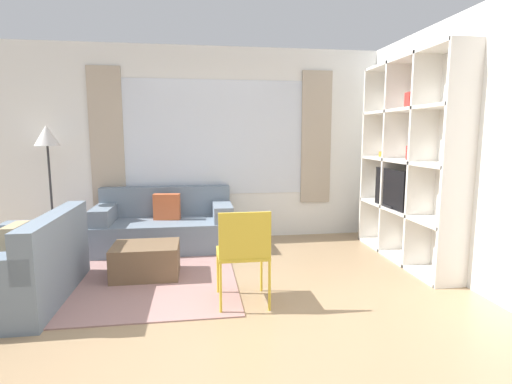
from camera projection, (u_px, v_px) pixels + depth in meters
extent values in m
plane|color=#9E7F5B|center=(235.00, 330.00, 3.09)|extent=(16.00, 16.00, 0.00)
cube|color=white|center=(215.00, 145.00, 5.67)|extent=(5.91, 0.07, 2.70)
cube|color=silver|center=(215.00, 138.00, 5.62)|extent=(2.59, 0.01, 1.60)
cube|color=#B2A38E|center=(107.00, 138.00, 5.39)|extent=(0.44, 0.03, 1.90)
cube|color=#B2A38E|center=(316.00, 138.00, 5.82)|extent=(0.44, 0.03, 1.90)
cube|color=white|center=(428.00, 147.00, 4.61)|extent=(0.07, 4.00, 2.70)
cube|color=gray|center=(122.00, 275.00, 4.28)|extent=(2.39, 2.37, 0.01)
cube|color=silver|center=(421.00, 161.00, 4.70)|extent=(0.02, 1.85, 2.38)
cube|color=silver|center=(458.00, 168.00, 3.77)|extent=(0.34, 0.04, 2.38)
cube|color=silver|center=(422.00, 163.00, 4.37)|extent=(0.34, 0.04, 2.38)
cube|color=silver|center=(395.00, 160.00, 4.98)|extent=(0.34, 0.04, 2.38)
cube|color=silver|center=(373.00, 157.00, 5.58)|extent=(0.34, 0.04, 2.38)
cube|color=silver|center=(402.00, 257.00, 4.84)|extent=(0.34, 1.85, 0.04)
cube|color=silver|center=(405.00, 211.00, 4.76)|extent=(0.34, 1.85, 0.04)
cube|color=silver|center=(408.00, 161.00, 4.67)|extent=(0.34, 1.85, 0.04)
cube|color=silver|center=(410.00, 110.00, 4.59)|extent=(0.34, 1.85, 0.04)
cube|color=silver|center=(413.00, 58.00, 4.51)|extent=(0.34, 1.85, 0.04)
cube|color=black|center=(390.00, 188.00, 4.85)|extent=(0.04, 0.72, 0.47)
cube|color=black|center=(390.00, 206.00, 4.88)|extent=(0.10, 0.24, 0.03)
cylinder|color=red|center=(408.00, 153.00, 4.62)|extent=(0.06, 0.06, 0.16)
cylinder|color=red|center=(405.00, 206.00, 4.72)|extent=(0.08, 0.08, 0.10)
cylinder|color=orange|center=(382.00, 154.00, 5.28)|extent=(0.09, 0.09, 0.07)
cube|color=red|center=(411.00, 100.00, 4.54)|extent=(0.11, 0.11, 0.17)
cube|color=slate|center=(165.00, 235.00, 5.24)|extent=(1.74, 0.83, 0.39)
cube|color=slate|center=(166.00, 201.00, 5.50)|extent=(1.74, 0.18, 0.40)
cube|color=slate|center=(104.00, 214.00, 5.09)|extent=(0.24, 0.77, 0.21)
cube|color=slate|center=(222.00, 211.00, 5.30)|extent=(0.24, 0.77, 0.21)
cube|color=#C65B33|center=(167.00, 207.00, 5.24)|extent=(0.35, 0.16, 0.34)
cube|color=slate|center=(20.00, 279.00, 3.63)|extent=(0.83, 1.46, 0.39)
cube|color=slate|center=(55.00, 236.00, 3.62)|extent=(0.18, 1.46, 0.40)
cube|color=slate|center=(43.00, 231.00, 4.18)|extent=(0.77, 0.24, 0.21)
cube|color=tan|center=(17.00, 244.00, 3.47)|extent=(0.12, 0.34, 0.34)
cube|color=brown|center=(146.00, 261.00, 4.22)|extent=(0.68, 0.52, 0.35)
cylinder|color=black|center=(55.00, 248.00, 5.25)|extent=(0.26, 0.26, 0.02)
cylinder|color=#2D2D30|center=(51.00, 198.00, 5.15)|extent=(0.03, 0.03, 1.33)
cone|color=silver|center=(47.00, 135.00, 5.04)|extent=(0.31, 0.31, 0.26)
cylinder|color=gold|center=(261.00, 269.00, 3.82)|extent=(0.02, 0.02, 0.44)
cylinder|color=gold|center=(218.00, 271.00, 3.76)|extent=(0.02, 0.02, 0.44)
cylinder|color=gold|center=(269.00, 286.00, 3.40)|extent=(0.02, 0.02, 0.44)
cylinder|color=gold|center=(221.00, 289.00, 3.34)|extent=(0.02, 0.02, 0.44)
cube|color=gold|center=(242.00, 253.00, 3.55)|extent=(0.44, 0.46, 0.02)
cube|color=gold|center=(245.00, 236.00, 3.31)|extent=(0.44, 0.02, 0.40)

